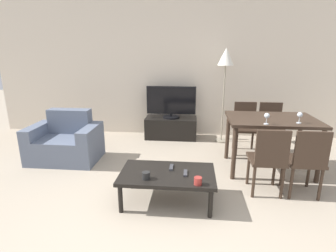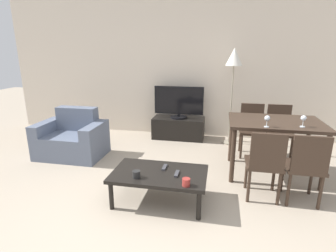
{
  "view_description": "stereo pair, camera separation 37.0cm",
  "coord_description": "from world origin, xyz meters",
  "px_view_note": "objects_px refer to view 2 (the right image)",
  "views": [
    {
      "loc": [
        0.26,
        -1.85,
        1.68
      ],
      "look_at": [
        -0.08,
        1.69,
        0.65
      ],
      "focal_mm": 28.0,
      "sensor_mm": 36.0,
      "label": 1
    },
    {
      "loc": [
        0.62,
        -1.8,
        1.68
      ],
      "look_at": [
        -0.08,
        1.69,
        0.65
      ],
      "focal_mm": 28.0,
      "sensor_mm": 36.0,
      "label": 2
    }
  ],
  "objects_px": {
    "remote_primary": "(165,167)",
    "cup_white_near": "(136,174)",
    "dining_chair_far": "(279,128)",
    "coffee_table": "(159,175)",
    "wine_glass_center": "(304,119)",
    "dining_chair_far_left": "(252,127)",
    "armchair": "(72,139)",
    "cup_colored_far": "(186,182)",
    "remote_secondary": "(177,174)",
    "dining_chair_near_right": "(306,165)",
    "dining_table": "(275,128)",
    "dining_chair_near": "(265,162)",
    "wine_glass_left": "(267,119)",
    "floor_lamp": "(234,63)",
    "tv_stand": "(178,128)",
    "tv": "(179,102)"
  },
  "relations": [
    {
      "from": "remote_primary",
      "to": "cup_white_near",
      "type": "bearing_deg",
      "value": -130.34
    },
    {
      "from": "cup_white_near",
      "to": "dining_chair_far",
      "type": "bearing_deg",
      "value": 46.32
    },
    {
      "from": "coffee_table",
      "to": "wine_glass_center",
      "type": "relative_size",
      "value": 7.26
    },
    {
      "from": "dining_chair_far_left",
      "to": "remote_primary",
      "type": "distance_m",
      "value": 1.95
    },
    {
      "from": "coffee_table",
      "to": "wine_glass_center",
      "type": "height_order",
      "value": "wine_glass_center"
    },
    {
      "from": "armchair",
      "to": "wine_glass_center",
      "type": "bearing_deg",
      "value": -5.4
    },
    {
      "from": "armchair",
      "to": "cup_colored_far",
      "type": "distance_m",
      "value": 2.44
    },
    {
      "from": "remote_secondary",
      "to": "cup_white_near",
      "type": "distance_m",
      "value": 0.44
    },
    {
      "from": "armchair",
      "to": "dining_chair_near_right",
      "type": "height_order",
      "value": "dining_chair_near_right"
    },
    {
      "from": "remote_primary",
      "to": "wine_glass_center",
      "type": "height_order",
      "value": "wine_glass_center"
    },
    {
      "from": "dining_table",
      "to": "dining_chair_near",
      "type": "relative_size",
      "value": 1.44
    },
    {
      "from": "dining_chair_near",
      "to": "remote_primary",
      "type": "distance_m",
      "value": 1.14
    },
    {
      "from": "coffee_table",
      "to": "dining_table",
      "type": "height_order",
      "value": "dining_table"
    },
    {
      "from": "dining_chair_near_right",
      "to": "wine_glass_left",
      "type": "bearing_deg",
      "value": 134.45
    },
    {
      "from": "dining_chair_far_left",
      "to": "floor_lamp",
      "type": "relative_size",
      "value": 0.49
    },
    {
      "from": "wine_glass_left",
      "to": "dining_table",
      "type": "bearing_deg",
      "value": 63.1
    },
    {
      "from": "tv_stand",
      "to": "remote_primary",
      "type": "bearing_deg",
      "value": -85.12
    },
    {
      "from": "dining_chair_near_right",
      "to": "cup_colored_far",
      "type": "height_order",
      "value": "dining_chair_near_right"
    },
    {
      "from": "remote_secondary",
      "to": "wine_glass_center",
      "type": "relative_size",
      "value": 1.03
    },
    {
      "from": "cup_white_near",
      "to": "wine_glass_center",
      "type": "relative_size",
      "value": 0.58
    },
    {
      "from": "remote_primary",
      "to": "wine_glass_center",
      "type": "distance_m",
      "value": 1.79
    },
    {
      "from": "dining_chair_far_left",
      "to": "remote_primary",
      "type": "bearing_deg",
      "value": -125.3
    },
    {
      "from": "dining_table",
      "to": "wine_glass_left",
      "type": "bearing_deg",
      "value": -116.9
    },
    {
      "from": "dining_chair_far",
      "to": "remote_secondary",
      "type": "distance_m",
      "value": 2.21
    },
    {
      "from": "dining_chair_far_left",
      "to": "remote_secondary",
      "type": "xyz_separation_m",
      "value": [
        -0.96,
        -1.72,
        -0.1
      ]
    },
    {
      "from": "tv",
      "to": "remote_secondary",
      "type": "height_order",
      "value": "tv"
    },
    {
      "from": "dining_table",
      "to": "armchair",
      "type": "bearing_deg",
      "value": 178.56
    },
    {
      "from": "dining_chair_far",
      "to": "floor_lamp",
      "type": "distance_m",
      "value": 1.34
    },
    {
      "from": "remote_secondary",
      "to": "coffee_table",
      "type": "bearing_deg",
      "value": 175.42
    },
    {
      "from": "tv_stand",
      "to": "cup_colored_far",
      "type": "distance_m",
      "value": 2.59
    },
    {
      "from": "dining_chair_far_left",
      "to": "coffee_table",
      "type": "bearing_deg",
      "value": -124.26
    },
    {
      "from": "dining_chair_near",
      "to": "dining_chair_near_right",
      "type": "distance_m",
      "value": 0.42
    },
    {
      "from": "dining_table",
      "to": "tv_stand",
      "type": "bearing_deg",
      "value": 139.28
    },
    {
      "from": "remote_primary",
      "to": "dining_chair_far_left",
      "type": "bearing_deg",
      "value": 54.7
    },
    {
      "from": "dining_chair_near_right",
      "to": "floor_lamp",
      "type": "height_order",
      "value": "floor_lamp"
    },
    {
      "from": "dining_chair_far_left",
      "to": "remote_primary",
      "type": "xyz_separation_m",
      "value": [
        -1.12,
        -1.59,
        -0.1
      ]
    },
    {
      "from": "tv",
      "to": "floor_lamp",
      "type": "height_order",
      "value": "floor_lamp"
    },
    {
      "from": "cup_white_near",
      "to": "cup_colored_far",
      "type": "xyz_separation_m",
      "value": [
        0.55,
        -0.07,
        0.0
      ]
    },
    {
      "from": "armchair",
      "to": "floor_lamp",
      "type": "bearing_deg",
      "value": 23.56
    },
    {
      "from": "dining_chair_near_right",
      "to": "wine_glass_center",
      "type": "xyz_separation_m",
      "value": [
        0.06,
        0.48,
        0.4
      ]
    },
    {
      "from": "dining_table",
      "to": "remote_primary",
      "type": "xyz_separation_m",
      "value": [
        -1.34,
        -0.87,
        -0.3
      ]
    },
    {
      "from": "dining_chair_near_right",
      "to": "remote_secondary",
      "type": "height_order",
      "value": "dining_chair_near_right"
    },
    {
      "from": "armchair",
      "to": "tv_stand",
      "type": "xyz_separation_m",
      "value": [
        1.57,
        1.23,
        -0.07
      ]
    },
    {
      "from": "armchair",
      "to": "tv",
      "type": "xyz_separation_m",
      "value": [
        1.57,
        1.23,
        0.44
      ]
    },
    {
      "from": "tv_stand",
      "to": "wine_glass_left",
      "type": "height_order",
      "value": "wine_glass_left"
    },
    {
      "from": "dining_chair_far",
      "to": "wine_glass_center",
      "type": "xyz_separation_m",
      "value": [
        0.06,
        -0.96,
        0.4
      ]
    },
    {
      "from": "armchair",
      "to": "dining_chair_far",
      "type": "distance_m",
      "value": 3.37
    },
    {
      "from": "cup_colored_far",
      "to": "tv_stand",
      "type": "bearing_deg",
      "value": 100.85
    },
    {
      "from": "coffee_table",
      "to": "wine_glass_left",
      "type": "relative_size",
      "value": 7.26
    },
    {
      "from": "cup_colored_far",
      "to": "wine_glass_center",
      "type": "xyz_separation_m",
      "value": [
        1.3,
        0.99,
        0.47
      ]
    }
  ]
}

